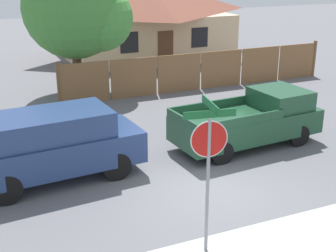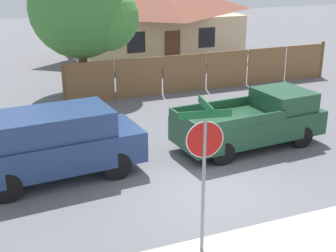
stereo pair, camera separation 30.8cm
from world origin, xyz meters
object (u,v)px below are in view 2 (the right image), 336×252
Objects in this scene: oak_tree at (85,10)px; orange_pickup at (254,121)px; house at (150,17)px; stop_sign at (204,152)px; red_suv at (54,143)px.

oak_tree is 9.20m from orange_pickup.
orange_pickup is at bearing -66.42° from oak_tree.
house reaches higher than stop_sign.
red_suv is 0.98× the size of orange_pickup.
house reaches higher than orange_pickup.
stop_sign is (-4.08, -4.60, 1.38)m from orange_pickup.
red_suv is at bearing 175.60° from orange_pickup.
red_suv is 1.49× the size of stop_sign.
oak_tree is 1.83× the size of stop_sign.
house is 17.24m from red_suv.
house is at bearing 78.05° from orange_pickup.
oak_tree is at bearing 97.11° from stop_sign.
red_suv is at bearing -109.24° from oak_tree.
house is at bearing 82.69° from stop_sign.
orange_pickup is (-1.95, -15.06, -1.55)m from house.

